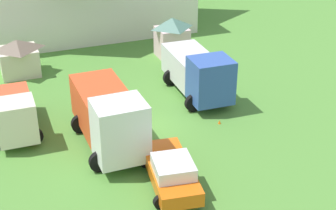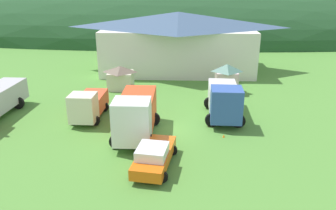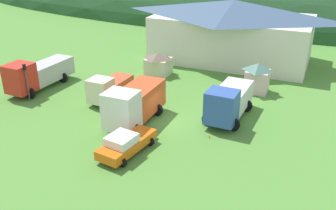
{
  "view_description": "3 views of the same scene",
  "coord_description": "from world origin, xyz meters",
  "px_view_note": "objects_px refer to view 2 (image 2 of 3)",
  "views": [
    {
      "loc": [
        -8.5,
        -23.96,
        14.33
      ],
      "look_at": [
        0.75,
        -0.6,
        1.51
      ],
      "focal_mm": 53.85,
      "sensor_mm": 36.0,
      "label": 1
    },
    {
      "loc": [
        0.53,
        -24.19,
        11.04
      ],
      "look_at": [
        -0.57,
        1.26,
        1.63
      ],
      "focal_mm": 35.78,
      "sensor_mm": 36.0,
      "label": 2
    },
    {
      "loc": [
        10.87,
        -25.65,
        14.4
      ],
      "look_at": [
        -0.8,
        1.09,
        1.06
      ],
      "focal_mm": 39.46,
      "sensor_mm": 36.0,
      "label": 3
    }
  ],
  "objects_px": {
    "heavy_rig_white": "(136,113)",
    "service_pickup_orange": "(154,156)",
    "play_shed_cream": "(121,77)",
    "depot_building": "(178,41)",
    "box_truck_blue": "(224,100)",
    "light_truck_cream": "(88,104)",
    "play_shed_pink": "(226,78)",
    "traffic_cone_near_pickup": "(224,137)"
  },
  "relations": [
    {
      "from": "service_pickup_orange",
      "to": "traffic_cone_near_pickup",
      "type": "xyz_separation_m",
      "value": [
        4.89,
        4.56,
        -0.83
      ]
    },
    {
      "from": "play_shed_pink",
      "to": "service_pickup_orange",
      "type": "relative_size",
      "value": 0.6
    },
    {
      "from": "play_shed_cream",
      "to": "heavy_rig_white",
      "type": "bearing_deg",
      "value": -74.57
    },
    {
      "from": "heavy_rig_white",
      "to": "depot_building",
      "type": "bearing_deg",
      "value": 172.07
    },
    {
      "from": "box_truck_blue",
      "to": "play_shed_pink",
      "type": "bearing_deg",
      "value": 173.58
    },
    {
      "from": "light_truck_cream",
      "to": "service_pickup_orange",
      "type": "relative_size",
      "value": 1.04
    },
    {
      "from": "play_shed_cream",
      "to": "service_pickup_orange",
      "type": "bearing_deg",
      "value": -73.03
    },
    {
      "from": "play_shed_pink",
      "to": "depot_building",
      "type": "bearing_deg",
      "value": 118.43
    },
    {
      "from": "play_shed_cream",
      "to": "heavy_rig_white",
      "type": "height_order",
      "value": "heavy_rig_white"
    },
    {
      "from": "depot_building",
      "to": "play_shed_pink",
      "type": "relative_size",
      "value": 6.59
    },
    {
      "from": "box_truck_blue",
      "to": "traffic_cone_near_pickup",
      "type": "relative_size",
      "value": 14.75
    },
    {
      "from": "depot_building",
      "to": "heavy_rig_white",
      "type": "relative_size",
      "value": 2.97
    },
    {
      "from": "play_shed_cream",
      "to": "light_truck_cream",
      "type": "bearing_deg",
      "value": -98.25
    },
    {
      "from": "box_truck_blue",
      "to": "service_pickup_orange",
      "type": "height_order",
      "value": "box_truck_blue"
    },
    {
      "from": "heavy_rig_white",
      "to": "service_pickup_orange",
      "type": "bearing_deg",
      "value": 20.67
    },
    {
      "from": "depot_building",
      "to": "play_shed_cream",
      "type": "xyz_separation_m",
      "value": [
        -6.06,
        -8.89,
        -2.53
      ]
    },
    {
      "from": "play_shed_cream",
      "to": "play_shed_pink",
      "type": "relative_size",
      "value": 0.91
    },
    {
      "from": "depot_building",
      "to": "box_truck_blue",
      "type": "relative_size",
      "value": 2.99
    },
    {
      "from": "play_shed_pink",
      "to": "box_truck_blue",
      "type": "relative_size",
      "value": 0.45
    },
    {
      "from": "depot_building",
      "to": "box_truck_blue",
      "type": "bearing_deg",
      "value": -76.0
    },
    {
      "from": "depot_building",
      "to": "play_shed_cream",
      "type": "height_order",
      "value": "depot_building"
    },
    {
      "from": "heavy_rig_white",
      "to": "traffic_cone_near_pickup",
      "type": "xyz_separation_m",
      "value": [
        6.59,
        0.1,
        -1.86
      ]
    },
    {
      "from": "play_shed_cream",
      "to": "light_truck_cream",
      "type": "height_order",
      "value": "light_truck_cream"
    },
    {
      "from": "play_shed_cream",
      "to": "service_pickup_orange",
      "type": "height_order",
      "value": "play_shed_cream"
    },
    {
      "from": "heavy_rig_white",
      "to": "box_truck_blue",
      "type": "height_order",
      "value": "heavy_rig_white"
    },
    {
      "from": "heavy_rig_white",
      "to": "traffic_cone_near_pickup",
      "type": "distance_m",
      "value": 6.85
    },
    {
      "from": "play_shed_pink",
      "to": "box_truck_blue",
      "type": "bearing_deg",
      "value": -98.5
    },
    {
      "from": "box_truck_blue",
      "to": "service_pickup_orange",
      "type": "relative_size",
      "value": 1.32
    },
    {
      "from": "box_truck_blue",
      "to": "traffic_cone_near_pickup",
      "type": "height_order",
      "value": "box_truck_blue"
    },
    {
      "from": "depot_building",
      "to": "heavy_rig_white",
      "type": "distance_m",
      "value": 21.0
    },
    {
      "from": "heavy_rig_white",
      "to": "traffic_cone_near_pickup",
      "type": "height_order",
      "value": "heavy_rig_white"
    },
    {
      "from": "play_shed_pink",
      "to": "heavy_rig_white",
      "type": "height_order",
      "value": "heavy_rig_white"
    },
    {
      "from": "play_shed_pink",
      "to": "service_pickup_orange",
      "type": "height_order",
      "value": "play_shed_pink"
    },
    {
      "from": "play_shed_pink",
      "to": "light_truck_cream",
      "type": "distance_m",
      "value": 14.75
    },
    {
      "from": "play_shed_cream",
      "to": "heavy_rig_white",
      "type": "distance_m",
      "value": 12.29
    },
    {
      "from": "play_shed_cream",
      "to": "service_pickup_orange",
      "type": "distance_m",
      "value": 17.04
    },
    {
      "from": "depot_building",
      "to": "traffic_cone_near_pickup",
      "type": "distance_m",
      "value": 21.32
    },
    {
      "from": "play_shed_cream",
      "to": "service_pickup_orange",
      "type": "xyz_separation_m",
      "value": [
        4.97,
        -16.29,
        -0.49
      ]
    },
    {
      "from": "service_pickup_orange",
      "to": "box_truck_blue",
      "type": "bearing_deg",
      "value": 156.36
    },
    {
      "from": "play_shed_pink",
      "to": "traffic_cone_near_pickup",
      "type": "distance_m",
      "value": 11.16
    },
    {
      "from": "play_shed_cream",
      "to": "traffic_cone_near_pickup",
      "type": "relative_size",
      "value": 6.1
    },
    {
      "from": "depot_building",
      "to": "service_pickup_orange",
      "type": "height_order",
      "value": "depot_building"
    }
  ]
}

